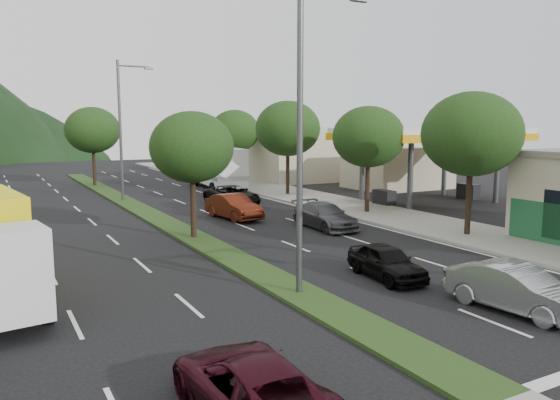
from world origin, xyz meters
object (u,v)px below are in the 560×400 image
tree_r_c (368,137)px  tree_r_e (235,131)px  streetlight_mid (123,123)px  car_queue_d (232,196)px  car_queue_a (386,262)px  streetlight_near (306,122)px  suv_maroon (252,386)px  tree_r_b (472,134)px  sedan_silver (517,289)px  tree_med_near (192,147)px  car_queue_c (234,207)px  car_queue_b (325,216)px  motorhome (217,167)px  tree_r_d (288,129)px  tree_med_far (92,130)px

tree_r_c → tree_r_e: size_ratio=0.97×
streetlight_mid → car_queue_d: bearing=-44.0°
tree_r_c → car_queue_a: size_ratio=1.79×
streetlight_near → suv_maroon: (-4.80, -6.00, -4.96)m
streetlight_near → streetlight_mid: 25.00m
tree_r_b → tree_r_c: 8.01m
tree_r_e → sedan_silver: tree_r_e is taller
tree_med_near → car_queue_a: (3.75, -9.83, -3.81)m
car_queue_a → car_queue_c: 14.13m
tree_r_b → car_queue_d: (-5.89, 15.30, -4.36)m
streetlight_mid → car_queue_b: 17.84m
car_queue_d → motorhome: 10.29m
suv_maroon → motorhome: (13.59, 35.09, 1.27)m
car_queue_a → car_queue_d: bearing=88.8°
tree_r_c → tree_r_d: (0.00, 10.00, 0.43)m
tree_r_d → car_queue_a: (-8.25, -21.83, -4.56)m
tree_r_e → tree_r_d: bearing=-90.0°
tree_med_far → motorhome: bearing=-37.5°
tree_med_far → motorhome: 11.77m
sedan_silver → car_queue_a: (-1.08, 4.61, -0.08)m
motorhome → car_queue_d: bearing=-100.0°
tree_r_b → tree_r_c: (0.00, 8.00, -0.29)m
tree_r_d → tree_med_far: (-12.00, 14.00, -0.17)m
streetlight_mid → car_queue_a: size_ratio=2.76×
streetlight_mid → suv_maroon: (-4.80, -31.00, -4.96)m
streetlight_near → sedan_silver: streetlight_near is taller
tree_med_near → motorhome: bearing=64.8°
tree_med_near → streetlight_near: 10.07m
tree_r_b → streetlight_mid: (-11.79, 21.00, 0.55)m
sedan_silver → suv_maroon: bearing=-177.5°
tree_r_b → motorhome: 25.47m
tree_r_c → car_queue_d: 10.22m
sedan_silver → car_queue_c: 18.76m
tree_r_d → suv_maroon: tree_r_d is taller
car_queue_b → motorhome: size_ratio=0.49×
tree_r_d → tree_r_e: tree_r_d is taller
tree_r_d → tree_med_near: 16.99m
suv_maroon → motorhome: size_ratio=0.47×
car_queue_a → sedan_silver: bearing=-70.9°
tree_r_d → motorhome: 8.37m
tree_med_far → streetlight_near: (0.21, -36.00, 0.58)m
car_queue_a → tree_med_far: bearing=101.8°
tree_r_e → car_queue_c: (-8.00, -17.70, -4.17)m
tree_r_c → sedan_silver: tree_r_c is taller
streetlight_near → suv_maroon: streetlight_near is taller
streetlight_mid → sedan_silver: 30.20m
tree_r_d → car_queue_a: 23.78m
car_queue_b → suv_maroon: bearing=-126.3°
tree_r_d → streetlight_mid: 12.18m
tree_med_near → tree_med_far: 26.01m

